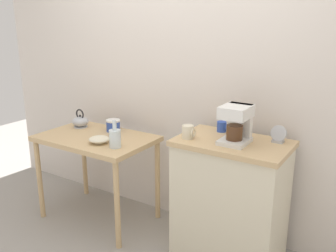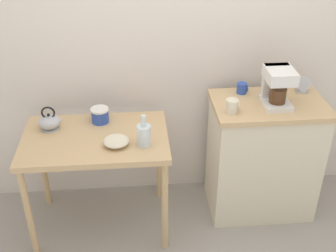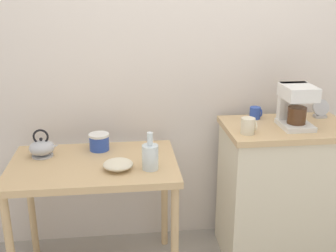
{
  "view_description": "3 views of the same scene",
  "coord_description": "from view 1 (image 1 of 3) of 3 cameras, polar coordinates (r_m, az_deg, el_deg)",
  "views": [
    {
      "loc": [
        1.49,
        -2.23,
        1.73
      ],
      "look_at": [
        0.06,
        0.03,
        0.94
      ],
      "focal_mm": 40.07,
      "sensor_mm": 36.0,
      "label": 1
    },
    {
      "loc": [
        -0.36,
        -2.44,
        2.26
      ],
      "look_at": [
        -0.15,
        -0.02,
        0.81
      ],
      "focal_mm": 46.08,
      "sensor_mm": 36.0,
      "label": 2
    },
    {
      "loc": [
        -0.45,
        -2.25,
        1.72
      ],
      "look_at": [
        -0.2,
        -0.0,
        0.95
      ],
      "focal_mm": 44.65,
      "sensor_mm": 36.0,
      "label": 3
    }
  ],
  "objects": [
    {
      "name": "ground_plane",
      "position": [
        3.19,
        -1.2,
        -16.46
      ],
      "size": [
        8.0,
        8.0,
        0.0
      ],
      "primitive_type": "plane",
      "color": "gray"
    },
    {
      "name": "glass_carafe_vase",
      "position": [
        2.89,
        -8.06,
        -1.81
      ],
      "size": [
        0.09,
        0.09,
        0.21
      ],
      "color": "silver",
      "rests_on": "wooden_table"
    },
    {
      "name": "teakettle",
      "position": [
        3.48,
        -13.16,
        0.67
      ],
      "size": [
        0.18,
        0.15,
        0.17
      ],
      "color": "#B2B5BA",
      "rests_on": "wooden_table"
    },
    {
      "name": "kitchen_counter",
      "position": [
        2.79,
        9.41,
        -11.01
      ],
      "size": [
        0.78,
        0.5,
        0.9
      ],
      "color": "beige",
      "rests_on": "ground_plane"
    },
    {
      "name": "wooden_table",
      "position": [
        3.24,
        -10.82,
        -3.09
      ],
      "size": [
        0.96,
        0.62,
        0.76
      ],
      "color": "tan",
      "rests_on": "ground_plane"
    },
    {
      "name": "mug_blue",
      "position": [
        2.81,
        8.21,
        -0.1
      ],
      "size": [
        0.08,
        0.07,
        0.08
      ],
      "color": "#2D4CAD",
      "rests_on": "kitchen_counter"
    },
    {
      "name": "canister_enamel",
      "position": [
        3.31,
        -8.34,
        0.08
      ],
      "size": [
        0.12,
        0.12,
        0.1
      ],
      "color": "#2D4CAD",
      "rests_on": "wooden_table"
    },
    {
      "name": "back_wall",
      "position": [
        3.02,
        4.93,
        10.08
      ],
      "size": [
        4.4,
        0.1,
        2.8
      ],
      "primitive_type": "cube",
      "color": "silver",
      "rests_on": "ground_plane"
    },
    {
      "name": "coffee_maker",
      "position": [
        2.55,
        10.42,
        0.54
      ],
      "size": [
        0.18,
        0.22,
        0.26
      ],
      "color": "white",
      "rests_on": "kitchen_counter"
    },
    {
      "name": "mug_small_cream",
      "position": [
        2.62,
        3.09,
        -0.92
      ],
      "size": [
        0.09,
        0.08,
        0.09
      ],
      "color": "beige",
      "rests_on": "kitchen_counter"
    },
    {
      "name": "table_clock",
      "position": [
        2.64,
        16.45,
        -1.32
      ],
      "size": [
        0.11,
        0.05,
        0.12
      ],
      "color": "#B2B5BA",
      "rests_on": "kitchen_counter"
    },
    {
      "name": "bowl_stoneware",
      "position": [
        3.03,
        -10.44,
        -2.01
      ],
      "size": [
        0.17,
        0.17,
        0.05
      ],
      "color": "beige",
      "rests_on": "wooden_table"
    }
  ]
}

